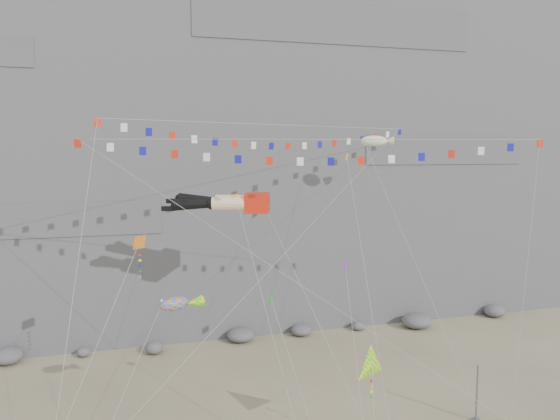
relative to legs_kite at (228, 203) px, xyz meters
name	(u,v)px	position (x,y,z in m)	size (l,w,h in m)	color
cliff	(213,89)	(2.64, 23.57, 10.97)	(80.00, 28.00, 50.00)	slate
talus_boulders	(241,335)	(2.64, 8.57, -13.43)	(60.00, 3.00, 1.20)	slate
anchor_pole_right	(477,393)	(14.62, -10.64, -12.11)	(0.12, 0.12, 3.85)	slate
legs_kite	(228,203)	(0.00, 0.00, 0.00)	(10.69, 19.49, 21.76)	red
flag_banner_upper	(280,125)	(4.46, 1.52, 5.89)	(29.85, 20.19, 29.53)	red
flag_banner_lower	(316,140)	(4.91, -5.78, 4.62)	(30.43, 9.09, 22.78)	red
harlequin_kite	(139,243)	(-6.68, -4.71, -2.01)	(6.97, 9.83, 16.06)	red
fish_windsock	(174,304)	(-4.73, -7.16, -5.49)	(7.05, 5.22, 10.86)	orange
delta_kite	(372,366)	(6.23, -12.18, -8.67)	(3.36, 5.92, 7.76)	yellow
blimp_windsock	(374,142)	(13.69, 3.71, 4.68)	(3.67, 16.56, 24.20)	#F3EFC8
small_kite_a	(238,203)	(0.45, -1.38, 0.07)	(1.98, 13.37, 19.37)	orange
small_kite_b	(345,267)	(7.98, -3.80, -4.64)	(3.01, 9.85, 13.35)	purple
small_kite_c	(272,302)	(1.29, -7.84, -5.63)	(2.03, 7.70, 11.17)	green
small_kite_d	(348,162)	(9.85, 0.42, 2.95)	(4.21, 16.91, 24.08)	yellow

